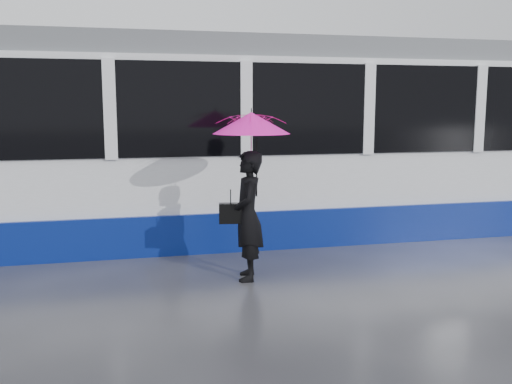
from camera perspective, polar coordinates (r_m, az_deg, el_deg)
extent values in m
plane|color=#27272C|center=(7.79, 1.17, -8.19)|extent=(90.00, 90.00, 0.00)
cube|color=#3F3D38|center=(9.46, -1.55, -5.11)|extent=(34.00, 0.07, 0.02)
cube|color=#3F3D38|center=(10.84, -3.11, -3.35)|extent=(34.00, 0.07, 0.02)
cube|color=white|center=(10.68, 10.83, 4.54)|extent=(24.00, 2.40, 2.95)
cube|color=navy|center=(10.83, 10.65, -1.88)|extent=(24.00, 2.56, 0.62)
cube|color=black|center=(10.66, 10.93, 8.16)|extent=(23.00, 2.48, 1.40)
cube|color=slate|center=(10.70, 11.08, 13.39)|extent=(23.60, 2.20, 0.35)
imported|color=black|center=(7.38, -0.84, -2.40)|extent=(0.51, 0.68, 1.68)
imported|color=#F4146F|center=(7.27, -0.47, 4.84)|extent=(1.07, 1.08, 0.84)
cone|color=#F4146F|center=(7.26, -0.47, 6.92)|extent=(1.15, 1.15, 0.27)
cylinder|color=black|center=(7.26, -0.47, 8.16)|extent=(0.01, 0.01, 0.06)
cylinder|color=black|center=(7.34, 0.06, 2.40)|extent=(0.02, 0.02, 0.74)
cube|color=black|center=(7.35, -2.55, -2.13)|extent=(0.32, 0.18, 0.26)
cylinder|color=black|center=(7.31, -2.56, -0.44)|extent=(0.01, 0.01, 0.18)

